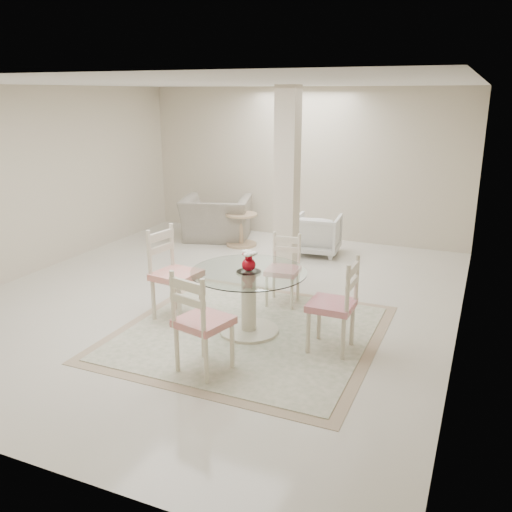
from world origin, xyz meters
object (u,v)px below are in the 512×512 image
at_px(dining_table, 249,302).
at_px(side_table, 241,231).
at_px(column, 287,184).
at_px(dining_chair_south, 198,315).
at_px(armchair_white, 318,234).
at_px(dining_chair_east, 339,298).
at_px(recliner_taupe, 216,218).
at_px(dining_chair_north, 284,264).
at_px(dining_chair_west, 171,267).
at_px(red_vase, 249,261).

height_order(dining_table, side_table, dining_table).
height_order(column, side_table, column).
distance_m(dining_chair_south, armchair_white, 4.35).
height_order(dining_chair_east, recliner_taupe, dining_chair_east).
height_order(dining_table, dining_chair_north, dining_chair_north).
distance_m(dining_chair_east, dining_chair_south, 1.46).
bearing_deg(recliner_taupe, dining_table, 105.74).
distance_m(dining_chair_north, dining_chair_west, 1.44).
distance_m(dining_table, dining_chair_east, 1.05).
distance_m(dining_chair_east, recliner_taupe, 4.79).
relative_size(red_vase, dining_chair_north, 0.24).
bearing_deg(armchair_white, dining_table, 88.10).
height_order(red_vase, dining_chair_north, dining_chair_north).
xyz_separation_m(dining_chair_east, armchair_white, (-1.25, 3.37, -0.26)).
bearing_deg(armchair_white, dining_chair_north, 90.69).
height_order(column, dining_chair_north, column).
height_order(dining_chair_east, side_table, dining_chair_east).
bearing_deg(dining_chair_south, recliner_taupe, -50.88).
height_order(dining_table, armchair_white, dining_table).
height_order(red_vase, dining_chair_south, dining_chair_south).
relative_size(dining_table, recliner_taupe, 1.06).
distance_m(column, dining_table, 2.36).
bearing_deg(side_table, dining_chair_north, -54.02).
xyz_separation_m(column, armchair_white, (0.12, 1.21, -1.02)).
height_order(dining_chair_west, recliner_taupe, dining_chair_west).
xyz_separation_m(column, side_table, (-1.26, 1.16, -1.08)).
bearing_deg(red_vase, dining_table, 146.31).
height_order(column, armchair_white, column).
bearing_deg(dining_table, dining_chair_south, -93.36).
bearing_deg(armchair_white, dining_chair_west, 70.45).
distance_m(dining_chair_north, side_table, 2.81).
height_order(red_vase, dining_chair_west, dining_chair_west).
height_order(red_vase, dining_chair_east, dining_chair_east).
distance_m(dining_chair_north, recliner_taupe, 3.34).
bearing_deg(dining_chair_east, side_table, -141.02).
bearing_deg(red_vase, column, 99.35).
height_order(dining_chair_north, dining_chair_south, dining_chair_south).
bearing_deg(side_table, recliner_taupe, 160.53).
bearing_deg(dining_chair_west, column, -9.66).
relative_size(column, dining_chair_west, 2.23).
distance_m(dining_chair_north, armchair_white, 2.33).
bearing_deg(armchair_white, recliner_taupe, -10.55).
distance_m(red_vase, dining_chair_east, 1.05).
xyz_separation_m(dining_table, dining_chair_south, (-0.06, -1.02, 0.23)).
bearing_deg(red_vase, dining_chair_west, 176.88).
bearing_deg(dining_chair_west, dining_chair_south, -129.44).
xyz_separation_m(red_vase, dining_chair_east, (1.02, -0.04, -0.27)).
xyz_separation_m(red_vase, dining_chair_west, (-1.03, 0.06, -0.22)).
relative_size(dining_table, dining_chair_south, 1.11).
distance_m(column, armchair_white, 1.58).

